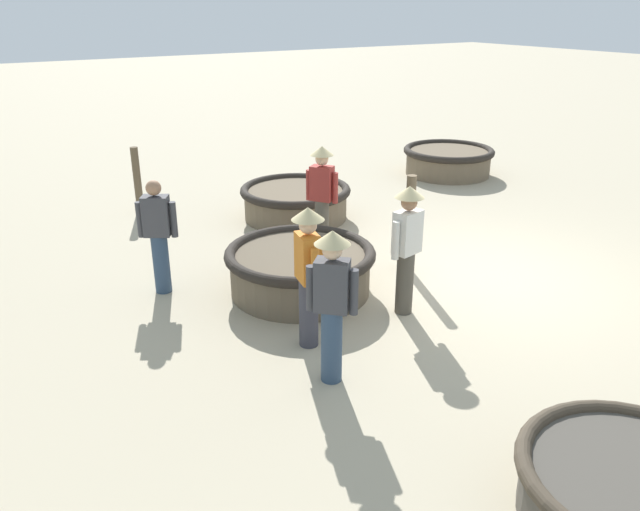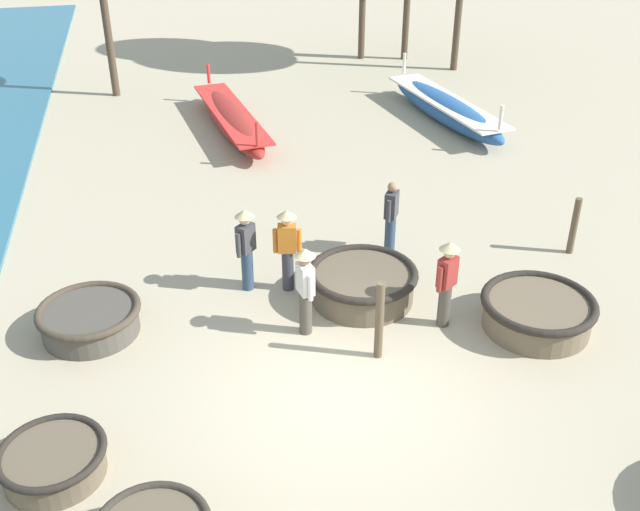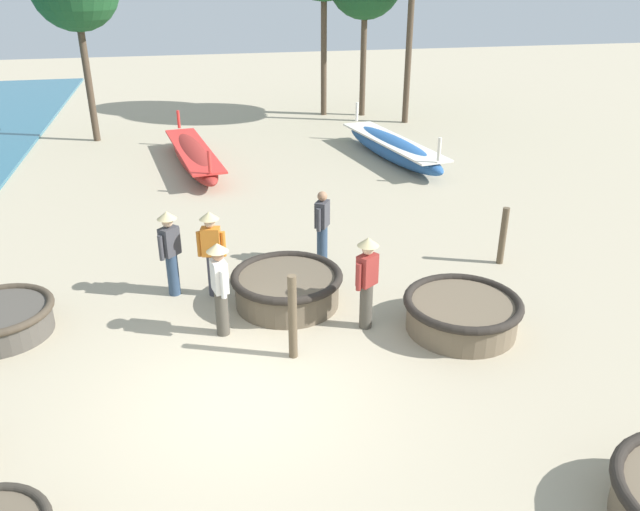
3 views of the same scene
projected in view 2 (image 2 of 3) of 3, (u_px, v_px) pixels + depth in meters
name	position (u px, v px, depth m)	size (l,w,h in m)	color
ground_plane	(339.00, 396.00, 11.60)	(80.00, 80.00, 0.00)	tan
coracle_front_right	(537.00, 312.00, 13.01)	(2.00, 2.00, 0.60)	brown
coracle_far_left	(363.00, 283.00, 13.78)	(2.04, 2.04, 0.64)	brown
coracle_beside_post	(53.00, 460.00, 10.09)	(1.47, 1.47, 0.47)	brown
coracle_center	(90.00, 318.00, 12.90)	(1.78, 1.78, 0.53)	#4C473F
long_boat_green_hull	(446.00, 108.00, 22.04)	(1.99, 6.00, 1.34)	#285693
long_boat_white_hull	(231.00, 119.00, 21.32)	(1.72, 6.02, 1.21)	maroon
fisherman_by_coracle	(447.00, 278.00, 12.77)	(0.45, 0.37, 1.67)	#4C473D
fisherman_with_hat	(287.00, 245.00, 13.79)	(0.52, 0.36, 1.67)	#383842
fisherman_hauling	(305.00, 286.00, 12.57)	(0.36, 0.52, 1.67)	#4C473D
fisherman_standing_right	(391.00, 216.00, 15.06)	(0.37, 0.46, 1.57)	#2D425B
fisherman_crouching	(246.00, 244.00, 13.80)	(0.40, 0.40, 1.67)	#2D425B
mooring_post_shoreline	(574.00, 226.00, 15.16)	(0.14, 0.14, 1.23)	brown
mooring_post_inland	(379.00, 321.00, 12.11)	(0.14, 0.14, 1.43)	brown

